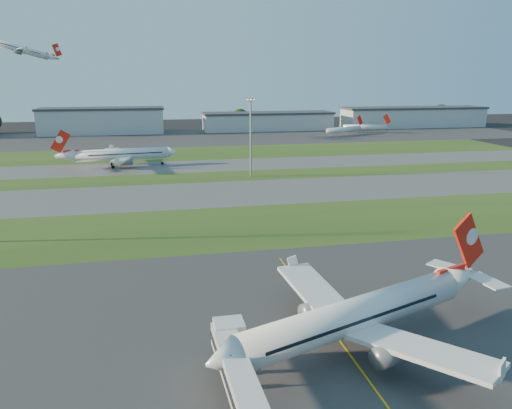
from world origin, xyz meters
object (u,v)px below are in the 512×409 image
object	(u,v)px
jet_bridge	(247,402)
airliner_parked	(358,315)
airliner_taxiing	(122,155)
mini_jet_near	(344,130)
mini_jet_far	(365,127)
light_mast_centre	(251,132)

from	to	relation	value
jet_bridge	airliner_parked	size ratio (longest dim) A/B	0.68
jet_bridge	airliner_taxiing	xyz separation A→B (m)	(-18.52, 151.55, 0.53)
airliner_parked	mini_jet_near	size ratio (longest dim) A/B	1.47
jet_bridge	mini_jet_near	bearing A→B (deg)	66.50
mini_jet_near	mini_jet_far	xyz separation A→B (m)	(17.99, 11.54, 0.00)
mini_jet_far	airliner_taxiing	bearing A→B (deg)	-133.18
mini_jet_far	light_mast_centre	distance (m)	153.52
airliner_taxiing	light_mast_centre	size ratio (longest dim) A/B	1.60
airliner_parked	light_mast_centre	size ratio (longest dim) A/B	1.52
jet_bridge	mini_jet_near	xyz separation A→B (m)	(101.05, 232.35, -0.73)
mini_jet_far	light_mast_centre	world-z (taller)	light_mast_centre
jet_bridge	airliner_parked	world-z (taller)	airliner_parked
airliner_parked	light_mast_centre	xyz separation A→B (m)	(8.72, 110.37, 10.30)
light_mast_centre	airliner_taxiing	bearing A→B (deg)	146.83
jet_bridge	mini_jet_far	world-z (taller)	mini_jet_far
airliner_taxiing	light_mast_centre	distance (m)	52.77
mini_jet_far	mini_jet_near	bearing A→B (deg)	-134.38
jet_bridge	mini_jet_near	size ratio (longest dim) A/B	1.01
light_mast_centre	mini_jet_near	bearing A→B (deg)	55.06
light_mast_centre	airliner_parked	bearing A→B (deg)	-94.52
mini_jet_far	light_mast_centre	xyz separation A→B (m)	(-94.23, -120.65, 11.53)
jet_bridge	airliner_parked	xyz separation A→B (m)	(16.09, 12.86, 0.50)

